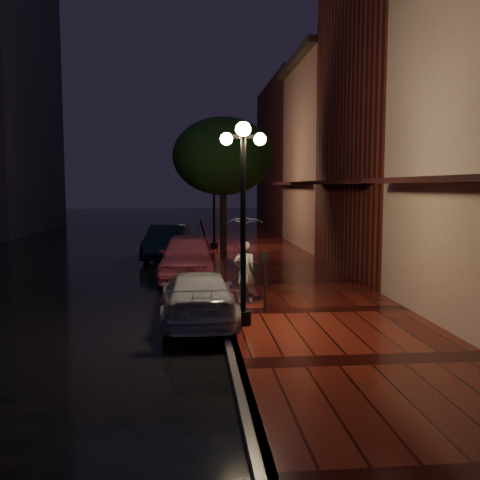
# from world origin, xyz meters

# --- Properties ---
(ground) EXTENTS (120.00, 120.00, 0.00)m
(ground) POSITION_xyz_m (0.00, 0.00, 0.00)
(ground) COLOR black
(ground) RESTS_ON ground
(sidewalk) EXTENTS (4.50, 60.00, 0.15)m
(sidewalk) POSITION_xyz_m (2.25, 0.00, 0.07)
(sidewalk) COLOR #430F0C
(sidewalk) RESTS_ON ground
(curb) EXTENTS (0.25, 60.00, 0.15)m
(curb) POSITION_xyz_m (0.00, 0.00, 0.07)
(curb) COLOR #595451
(curb) RESTS_ON ground
(storefront_mid) EXTENTS (5.00, 8.00, 11.00)m
(storefront_mid) POSITION_xyz_m (7.00, 2.00, 5.50)
(storefront_mid) COLOR #511914
(storefront_mid) RESTS_ON ground
(storefront_far) EXTENTS (5.00, 8.00, 9.00)m
(storefront_far) POSITION_xyz_m (7.00, 10.00, 4.50)
(storefront_far) COLOR #8C5951
(storefront_far) RESTS_ON ground
(storefront_extra) EXTENTS (5.00, 12.00, 10.00)m
(storefront_extra) POSITION_xyz_m (7.00, 20.00, 5.00)
(storefront_extra) COLOR #511914
(storefront_extra) RESTS_ON ground
(streetlamp_near) EXTENTS (0.96, 0.36, 4.31)m
(streetlamp_near) POSITION_xyz_m (0.35, -5.00, 2.60)
(streetlamp_near) COLOR black
(streetlamp_near) RESTS_ON sidewalk
(streetlamp_far) EXTENTS (0.96, 0.36, 4.31)m
(streetlamp_far) POSITION_xyz_m (0.35, 9.00, 2.60)
(streetlamp_far) COLOR black
(streetlamp_far) RESTS_ON sidewalk
(street_tree) EXTENTS (4.16, 4.16, 5.80)m
(street_tree) POSITION_xyz_m (0.61, 5.99, 4.24)
(street_tree) COLOR black
(street_tree) RESTS_ON sidewalk
(pink_car) EXTENTS (2.00, 4.63, 1.56)m
(pink_car) POSITION_xyz_m (-0.85, 1.64, 0.78)
(pink_car) COLOR #D75875
(pink_car) RESTS_ON ground
(navy_car) EXTENTS (2.07, 4.57, 1.46)m
(navy_car) POSITION_xyz_m (-1.75, 6.89, 0.73)
(navy_car) COLOR black
(navy_car) RESTS_ON ground
(silver_car) EXTENTS (1.77, 4.15, 1.19)m
(silver_car) POSITION_xyz_m (-0.60, -4.14, 0.60)
(silver_car) COLOR #A7A8AF
(silver_car) RESTS_ON ground
(woman_with_umbrella) EXTENTS (0.93, 0.94, 2.23)m
(woman_with_umbrella) POSITION_xyz_m (0.60, -2.87, 1.62)
(woman_with_umbrella) COLOR white
(woman_with_umbrella) RESTS_ON sidewalk
(parking_meter) EXTENTS (0.15, 0.13, 1.44)m
(parking_meter) POSITION_xyz_m (1.00, -3.78, 1.03)
(parking_meter) COLOR black
(parking_meter) RESTS_ON sidewalk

